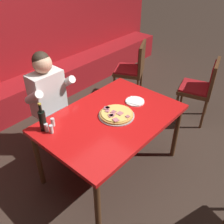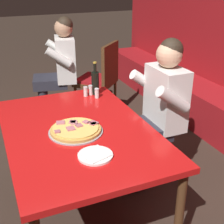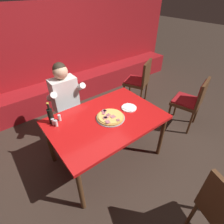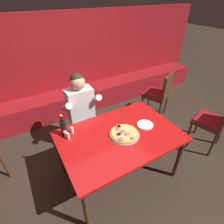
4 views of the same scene
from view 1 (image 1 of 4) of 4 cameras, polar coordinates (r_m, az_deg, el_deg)
name	(u,v)px [view 1 (image 1 of 4)]	position (r m, az deg, el deg)	size (l,w,h in m)	color
ground_plane	(111,168)	(3.04, -0.14, -12.57)	(24.00, 24.00, 0.00)	#33261E
booth_bench	(21,97)	(4.10, -20.02, 3.22)	(6.46, 0.48, 0.46)	maroon
main_dining_table	(111,122)	(2.58, -0.16, -2.37)	(1.44, 0.98, 0.75)	#4C2D19
pizza	(116,114)	(2.54, 0.99, -0.53)	(0.37, 0.37, 0.05)	#9E9EA3
plate_white_paper	(135,101)	(2.78, 5.26, 2.46)	(0.21, 0.21, 0.02)	white
beer_bottle	(43,120)	(2.40, -15.60, -1.76)	(0.07, 0.07, 0.29)	black
shaker_oregano	(46,128)	(2.41, -14.75, -3.56)	(0.04, 0.04, 0.09)	silver
shaker_red_pepper_flakes	(53,122)	(2.46, -13.35, -2.35)	(0.04, 0.04, 0.09)	silver
shaker_parmesan	(51,129)	(2.38, -13.69, -3.90)	(0.04, 0.04, 0.09)	silver
diner_seated_blue_shirt	(53,101)	(2.94, -13.40, 2.38)	(0.53, 0.53, 1.27)	black
dining_chair_near_left	(202,86)	(3.69, 19.84, 5.64)	(0.54, 0.54, 0.94)	#4C2D19
dining_chair_far_left	(134,67)	(4.06, 4.95, 10.24)	(0.59, 0.59, 0.95)	#4C2D19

